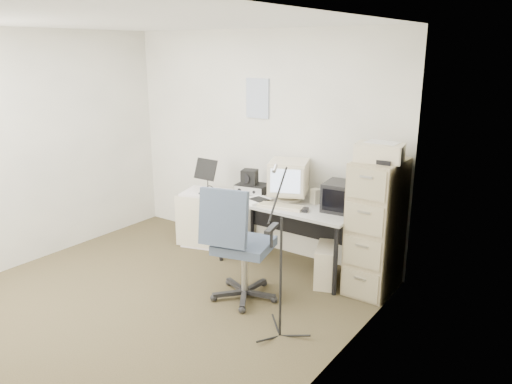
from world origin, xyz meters
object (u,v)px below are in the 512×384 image
Objects in this scene: side_cart at (207,218)px; filing_cabinet at (376,227)px; desk at (289,235)px; office_chair at (244,243)px.

filing_cabinet is at bearing -16.57° from side_cart.
office_chair is (0.03, -0.84, 0.19)m from desk.
desk is (-0.95, -0.03, -0.29)m from filing_cabinet.
office_chair reaches higher than side_cart.
filing_cabinet reaches higher than side_cart.
office_chair reaches higher than desk.
side_cart is (-2.10, -0.03, -0.32)m from filing_cabinet.
desk is at bearing -17.46° from side_cart.
desk is 1.35× the size of office_chair.
filing_cabinet is at bearing 1.81° from desk.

